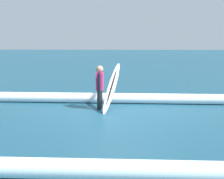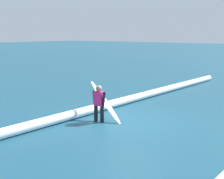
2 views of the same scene
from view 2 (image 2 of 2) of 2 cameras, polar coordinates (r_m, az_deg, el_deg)
The scene contains 4 objects.
ground_plane at distance 12.33m, azimuth 3.09°, elevation -5.28°, with size 172.04×172.04×0.00m, color navy.
surfer at distance 12.10m, azimuth -2.20°, elevation -2.04°, with size 0.22×0.58×1.30m.
surfboard at distance 12.39m, azimuth -1.16°, elevation -2.04°, with size 0.57×1.67×1.35m.
wave_crest_foreground at distance 14.39m, azimuth -0.01°, elevation -2.43°, with size 0.34×0.34×21.05m, color white.
Camera 2 is at (9.84, 6.74, 3.14)m, focal length 54.88 mm.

